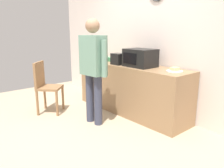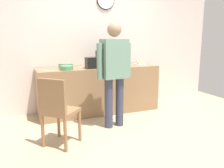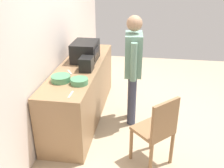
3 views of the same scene
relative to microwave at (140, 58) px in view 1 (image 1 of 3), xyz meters
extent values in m
plane|color=tan|center=(-0.20, -1.19, -1.03)|extent=(6.00, 6.00, 0.00)
cube|color=silver|center=(-0.20, 0.41, 0.27)|extent=(5.40, 0.10, 2.60)
cube|color=#93704C|center=(-0.24, 0.03, -0.59)|extent=(2.29, 0.62, 0.88)
cube|color=black|center=(0.00, 0.00, 0.00)|extent=(0.50, 0.38, 0.30)
cube|color=black|center=(-0.06, -0.19, 0.00)|extent=(0.30, 0.01, 0.18)
cylinder|color=white|center=(0.65, 0.05, -0.14)|extent=(0.24, 0.24, 0.01)
cube|color=#D8BD7F|center=(0.65, 0.05, -0.11)|extent=(0.13, 0.13, 0.05)
cylinder|color=#4C8E60|center=(-0.89, -0.14, -0.11)|extent=(0.23, 0.23, 0.07)
cylinder|color=#4C8E60|center=(-0.85, 0.13, -0.11)|extent=(0.26, 0.26, 0.08)
cube|color=black|center=(-0.42, -0.12, -0.05)|extent=(0.22, 0.18, 0.20)
cube|color=silver|center=(-1.20, -0.11, -0.15)|extent=(0.17, 0.02, 0.01)
cube|color=silver|center=(-0.53, 0.10, -0.15)|extent=(0.15, 0.11, 0.01)
cylinder|color=#373C51|center=(-0.17, -0.77, -0.63)|extent=(0.13, 0.13, 0.81)
cylinder|color=#373C51|center=(-0.37, -0.79, -0.63)|extent=(0.13, 0.13, 0.81)
cube|color=gray|center=(-0.27, -0.78, 0.08)|extent=(0.42, 0.27, 0.61)
cylinder|color=gray|center=(-0.02, -0.76, 0.05)|extent=(0.09, 0.09, 0.55)
cylinder|color=gray|center=(-0.52, -0.80, 0.05)|extent=(0.09, 0.09, 0.55)
sphere|color=#A37A5B|center=(-0.27, -0.78, 0.52)|extent=(0.22, 0.22, 0.22)
cylinder|color=olive|center=(-0.93, -1.11, -0.81)|extent=(0.04, 0.04, 0.45)
cylinder|color=olive|center=(-1.18, -0.85, -0.81)|extent=(0.04, 0.04, 0.45)
cylinder|color=olive|center=(-1.18, -1.36, -0.81)|extent=(0.04, 0.04, 0.45)
cylinder|color=olive|center=(-1.43, -1.10, -0.81)|extent=(0.04, 0.04, 0.45)
cube|color=olive|center=(-1.18, -1.10, -0.56)|extent=(0.57, 0.57, 0.04)
cube|color=olive|center=(-1.31, -1.23, -0.32)|extent=(0.31, 0.31, 0.45)
camera|label=1|loc=(2.56, -2.82, 0.46)|focal=36.07mm
camera|label=2|loc=(-1.72, -4.20, 0.44)|focal=38.21mm
camera|label=3|loc=(-3.84, -1.01, 1.28)|focal=41.70mm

